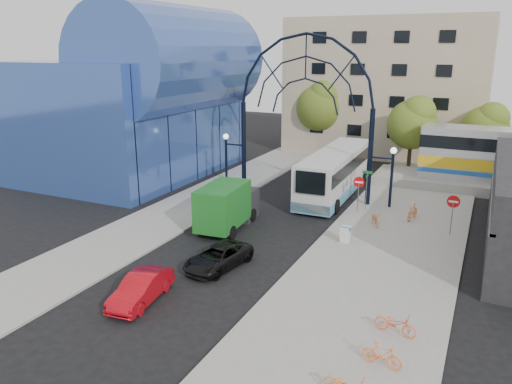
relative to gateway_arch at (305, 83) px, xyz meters
The scene contains 21 objects.
ground 16.41m from the gateway_arch, 90.00° to the right, with size 120.00×120.00×0.00m, color black.
sidewalk_east 15.37m from the gateway_arch, 51.34° to the right, with size 8.00×56.00×0.12m, color gray.
plaza_west 13.36m from the gateway_arch, 129.09° to the right, with size 5.00×50.00×0.12m, color gray.
gateway_arch is the anchor object (origin of this frame).
stop_sign 8.37m from the gateway_arch, 22.63° to the right, with size 0.80×0.07×2.50m.
do_not_enter_sign 13.43m from the gateway_arch, 19.99° to the right, with size 0.76×0.07×2.48m.
street_name_sign 8.38m from the gateway_arch, 15.07° to the right, with size 0.70×0.70×2.80m.
sandwich_board 12.52m from the gateway_arch, 55.09° to the right, with size 0.55×0.61×0.99m.
transit_hall 15.45m from the gateway_arch, behind, with size 16.50×18.00×14.50m.
apartment_block 21.12m from the gateway_arch, 84.55° to the left, with size 20.00×12.10×14.00m.
tree_north_a 13.98m from the gateway_arch, 62.83° to the left, with size 4.48×4.48×7.00m.
tree_north_b 16.72m from the gateway_arch, 103.68° to the left, with size 5.12×5.12×8.00m.
tree_north_c 18.95m from the gateway_arch, 48.96° to the left, with size 4.16×4.16×6.50m.
city_bus 7.28m from the gateway_arch, 41.03° to the left, with size 3.16×12.62×3.45m.
green_truck 11.13m from the gateway_arch, 102.91° to the right, with size 2.67×6.03×2.96m.
black_suv 16.05m from the gateway_arch, 87.95° to the right, with size 1.93×4.18×1.16m, color black.
red_sedan 20.19m from the gateway_arch, 92.64° to the right, with size 1.36×3.90×1.28m, color #B00A13.
bike_near_a 11.14m from the gateway_arch, 32.91° to the right, with size 0.57×1.63×0.86m, color orange.
bike_near_b 11.80m from the gateway_arch, 14.06° to the right, with size 0.49×1.74×1.04m, color orange.
bike_far_a 20.92m from the gateway_arch, 58.82° to the right, with size 0.60×1.71×0.90m, color #F76231.
bike_far_b 22.79m from the gateway_arch, 62.15° to the right, with size 0.42×1.49×0.90m, color orange.
Camera 1 is at (12.50, -20.66, 11.05)m, focal length 35.00 mm.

